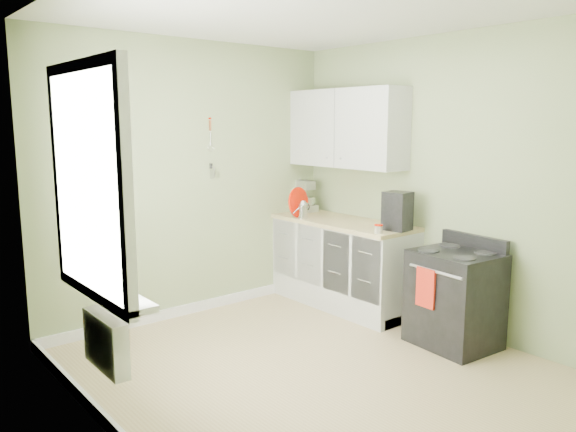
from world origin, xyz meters
TOP-DOWN VIEW (x-y plane):
  - floor at (0.00, 0.00)m, footprint 3.20×3.60m
  - ceiling at (0.00, 0.00)m, footprint 3.20×3.60m
  - wall_back at (0.00, 1.81)m, footprint 3.20×0.02m
  - wall_left at (-1.61, 0.00)m, footprint 0.02×3.60m
  - wall_right at (1.61, 0.00)m, footprint 0.02×3.60m
  - base_cabinets at (1.30, 1.00)m, footprint 0.60×1.60m
  - countertop at (1.29, 1.00)m, footprint 0.64×1.60m
  - upper_cabinets at (1.43, 1.10)m, footprint 0.35×1.40m
  - window at (-1.58, 0.30)m, footprint 0.06×1.14m
  - window_sill at (-1.51, 0.30)m, footprint 0.18×1.14m
  - radiator at (-1.54, 0.25)m, footprint 0.12×0.50m
  - wall_utensils at (0.20, 1.78)m, footprint 0.02×0.14m
  - stove at (1.28, -0.38)m, footprint 0.65×0.72m
  - stand_mixer at (1.39, 1.74)m, footprint 0.23×0.34m
  - kettle at (1.05, 1.36)m, footprint 0.19×0.11m
  - coffee_maker at (1.31, 0.30)m, footprint 0.24×0.25m
  - red_tray at (1.05, 1.42)m, footprint 0.33×0.13m
  - jar at (1.05, 0.30)m, footprint 0.08×0.08m
  - plant_a at (-1.50, -0.02)m, footprint 0.21×0.19m
  - plant_b at (-1.50, 0.42)m, footprint 0.22×0.23m
  - plant_c at (-1.50, 0.74)m, footprint 0.25×0.25m

SIDE VIEW (x-z plane):
  - floor at x=0.00m, z-range -0.02..0.00m
  - stove at x=1.28m, z-range -0.05..0.89m
  - base_cabinets at x=1.30m, z-range 0.00..0.87m
  - radiator at x=-1.54m, z-range 0.38..0.73m
  - window_sill at x=-1.51m, z-range 0.86..0.90m
  - countertop at x=1.29m, z-range 0.87..0.91m
  - jar at x=1.05m, z-range 0.91..1.00m
  - kettle at x=1.05m, z-range 0.91..1.10m
  - plant_b at x=-1.50m, z-range 0.90..1.22m
  - plant_c at x=-1.50m, z-range 0.90..1.22m
  - plant_a at x=-1.50m, z-range 0.90..1.23m
  - red_tray at x=1.05m, z-range 0.91..1.24m
  - stand_mixer at x=1.39m, z-range 0.88..1.27m
  - coffee_maker at x=1.31m, z-range 0.90..1.26m
  - wall_back at x=0.00m, z-range 0.00..2.70m
  - wall_left at x=-1.61m, z-range 0.00..2.70m
  - wall_right at x=1.61m, z-range 0.00..2.70m
  - window at x=-1.58m, z-range 0.83..2.27m
  - wall_utensils at x=0.20m, z-range 1.27..1.85m
  - upper_cabinets at x=1.43m, z-range 1.45..2.25m
  - ceiling at x=0.00m, z-range 2.70..2.72m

